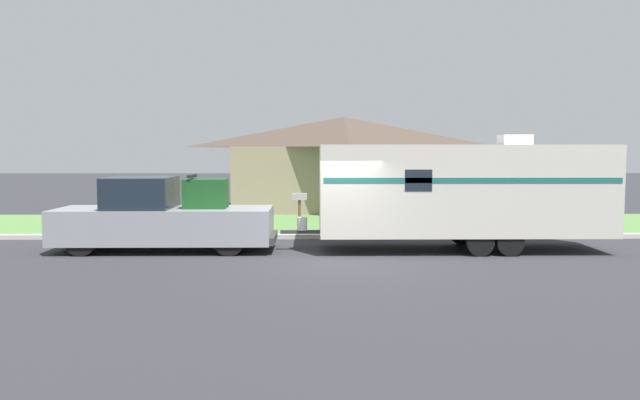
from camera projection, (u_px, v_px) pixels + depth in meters
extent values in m
plane|color=#2D2D33|center=(334.00, 259.00, 15.86)|extent=(120.00, 120.00, 0.00)
cube|color=beige|center=(330.00, 236.00, 19.59)|extent=(80.00, 0.30, 0.14)
cube|color=#568442|center=(327.00, 224.00, 23.23)|extent=(80.00, 7.00, 0.03)
cube|color=gray|center=(343.00, 178.00, 29.76)|extent=(9.89, 6.67, 2.92)
pyramid|color=#4C3D33|center=(343.00, 132.00, 29.58)|extent=(10.68, 7.20, 1.43)
cube|color=#4C3828|center=(347.00, 191.00, 26.50)|extent=(1.00, 0.06, 2.10)
cylinder|color=black|center=(81.00, 239.00, 16.35)|extent=(0.86, 0.28, 0.86)
cylinder|color=black|center=(103.00, 231.00, 18.03)|extent=(0.86, 0.28, 0.86)
cylinder|color=black|center=(229.00, 239.00, 16.40)|extent=(0.86, 0.28, 0.86)
cylinder|color=black|center=(237.00, 231.00, 18.07)|extent=(0.86, 0.28, 0.86)
cube|color=gray|center=(119.00, 225.00, 17.18)|extent=(3.38, 2.04, 0.94)
cube|color=#19232D|center=(141.00, 193.00, 17.11)|extent=(1.76, 1.87, 0.86)
cube|color=gray|center=(226.00, 225.00, 17.21)|extent=(2.50, 2.04, 0.94)
cube|color=#333333|center=(274.00, 238.00, 17.26)|extent=(0.12, 1.83, 0.20)
cube|color=#194C1E|center=(206.00, 194.00, 17.14)|extent=(1.15, 0.86, 0.80)
cube|color=black|center=(192.00, 176.00, 17.10)|extent=(0.10, 0.94, 0.08)
cylinder|color=black|center=(480.00, 243.00, 16.31)|extent=(0.72, 0.22, 0.72)
cylinder|color=black|center=(461.00, 232.00, 18.34)|extent=(0.72, 0.22, 0.72)
cylinder|color=black|center=(510.00, 242.00, 16.32)|extent=(0.72, 0.22, 0.72)
cylinder|color=black|center=(488.00, 232.00, 18.35)|extent=(0.72, 0.22, 0.72)
cube|color=beige|center=(462.00, 189.00, 17.22)|extent=(7.89, 2.32, 2.45)
cube|color=#1E6660|center=(474.00, 180.00, 16.03)|extent=(7.73, 0.01, 0.14)
cube|color=#383838|center=(300.00, 232.00, 17.26)|extent=(1.09, 0.12, 0.10)
cylinder|color=silver|center=(302.00, 224.00, 17.24)|extent=(0.28, 0.28, 0.36)
cube|color=silver|center=(515.00, 140.00, 17.13)|extent=(0.80, 0.68, 0.28)
cube|color=#19232D|center=(419.00, 180.00, 16.02)|extent=(0.70, 0.01, 0.56)
cylinder|color=brown|center=(300.00, 218.00, 20.37)|extent=(0.09, 0.09, 1.15)
cube|color=#B2B2B2|center=(300.00, 197.00, 20.31)|extent=(0.48, 0.20, 0.22)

